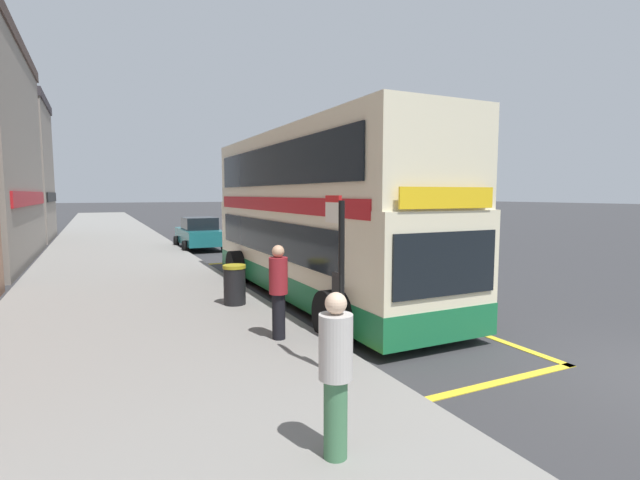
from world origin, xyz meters
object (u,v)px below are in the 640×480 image
at_px(bus_stop_sign, 339,270).
at_px(pedestrian_further_back, 278,288).
at_px(litter_bin, 235,285).
at_px(parked_car_grey_behind, 317,231).
at_px(double_decker_bus, 315,221).
at_px(parked_car_teal_across, 199,233).
at_px(pedestrian_waiting_near_sign, 336,369).

xyz_separation_m(bus_stop_sign, pedestrian_further_back, (-0.20, 1.94, -0.61)).
bearing_deg(litter_bin, parked_car_grey_behind, 56.47).
bearing_deg(litter_bin, bus_stop_sign, -87.66).
xyz_separation_m(double_decker_bus, parked_car_teal_across, (-0.64, 12.32, -1.26)).
bearing_deg(parked_car_teal_across, double_decker_bus, -84.99).
bearing_deg(pedestrian_waiting_near_sign, parked_car_teal_across, 82.47).
height_order(bus_stop_sign, pedestrian_waiting_near_sign, bus_stop_sign).
bearing_deg(parked_car_grey_behind, litter_bin, 54.86).
distance_m(bus_stop_sign, pedestrian_waiting_near_sign, 2.27).
xyz_separation_m(double_decker_bus, parked_car_grey_behind, (5.52, 11.38, -1.26)).
bearing_deg(parked_car_teal_across, litter_bin, -95.69).
relative_size(parked_car_teal_across, pedestrian_further_back, 2.43).
distance_m(pedestrian_further_back, litter_bin, 3.00).
xyz_separation_m(pedestrian_further_back, litter_bin, (-0.00, 2.96, -0.46)).
bearing_deg(pedestrian_further_back, bus_stop_sign, -84.12).
distance_m(parked_car_grey_behind, litter_bin, 14.31).
bearing_deg(bus_stop_sign, double_decker_bus, 68.16).
xyz_separation_m(parked_car_grey_behind, pedestrian_waiting_near_sign, (-8.76, -18.73, 0.26)).
bearing_deg(bus_stop_sign, pedestrian_further_back, 95.88).
bearing_deg(parked_car_grey_behind, pedestrian_waiting_near_sign, 63.33).
bearing_deg(double_decker_bus, pedestrian_waiting_near_sign, -113.77).
xyz_separation_m(bus_stop_sign, parked_car_grey_behind, (7.70, 16.83, -0.89)).
bearing_deg(pedestrian_waiting_near_sign, parked_car_grey_behind, 64.94).
bearing_deg(double_decker_bus, parked_car_teal_across, 92.97).
bearing_deg(pedestrian_further_back, pedestrian_waiting_near_sign, -102.54).
relative_size(double_decker_bus, pedestrian_further_back, 6.06).
distance_m(parked_car_teal_across, litter_bin, 12.99).
height_order(pedestrian_further_back, litter_bin, pedestrian_further_back).
relative_size(parked_car_grey_behind, litter_bin, 4.40).
distance_m(double_decker_bus, pedestrian_further_back, 4.36).
relative_size(double_decker_bus, litter_bin, 10.97).
relative_size(pedestrian_waiting_near_sign, pedestrian_further_back, 0.98).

